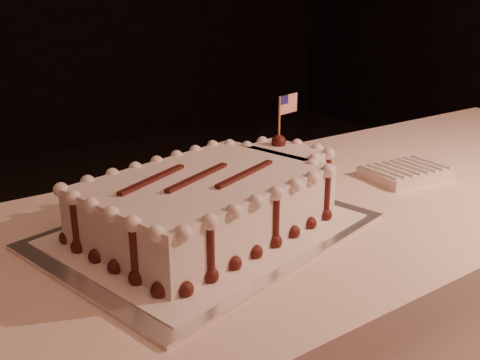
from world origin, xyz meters
TOP-DOWN VIEW (x-y plane):
  - banquet_table at (0.00, 0.60)m, footprint 2.40×0.80m
  - cake_board at (-0.36, 0.60)m, footprint 0.69×0.58m
  - doily at (-0.36, 0.60)m, footprint 0.62×0.52m
  - sheet_cake at (-0.33, 0.60)m, footprint 0.59×0.41m
  - napkin_stack at (0.23, 0.59)m, footprint 0.21×0.17m
  - side_plate at (0.11, 0.89)m, footprint 0.15×0.15m

SIDE VIEW (x-z plane):
  - banquet_table at x=0.00m, z-range 0.00..0.75m
  - cake_board at x=-0.36m, z-range 0.75..0.76m
  - side_plate at x=0.11m, z-range 0.75..0.76m
  - doily at x=-0.36m, z-range 0.76..0.76m
  - napkin_stack at x=0.23m, z-range 0.75..0.78m
  - sheet_cake at x=-0.33m, z-range 0.70..0.93m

